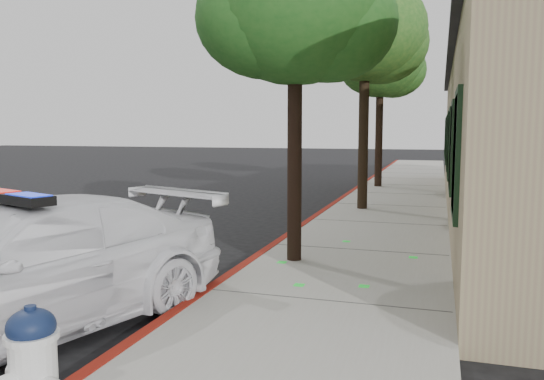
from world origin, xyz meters
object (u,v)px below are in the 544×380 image
Objects in this scene: police_car at (17,269)px; fire_hydrant at (33,371)px; street_tree_mid at (366,35)px; street_tree_far at (382,64)px; street_tree_near at (296,14)px.

police_car is 2.55m from fire_hydrant.
street_tree_far is (-0.20, 6.01, -0.07)m from street_tree_mid.
street_tree_mid is at bearing 96.24° from police_car.
police_car is at bearing -103.72° from street_tree_mid.
police_car is 0.90× the size of street_tree_mid.
fire_hydrant is 0.15× the size of street_tree_mid.
street_tree_near is (2.17, 3.68, 3.33)m from police_car.
street_tree_near is 0.86× the size of street_tree_mid.
police_car is at bearing -97.96° from street_tree_far.
street_tree_far reaches higher than fire_hydrant.
street_tree_near is 12.29m from street_tree_far.
street_tree_far is (2.23, 15.95, 3.94)m from police_car.
street_tree_mid is at bearing 87.69° from street_tree_near.
street_tree_far reaches higher than street_tree_near.
fire_hydrant is at bearing -94.11° from street_tree_near.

